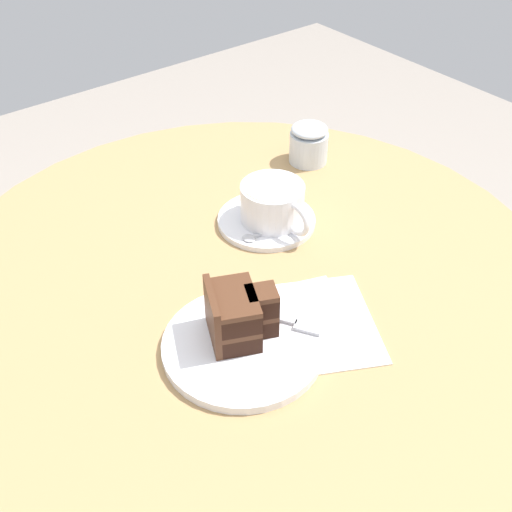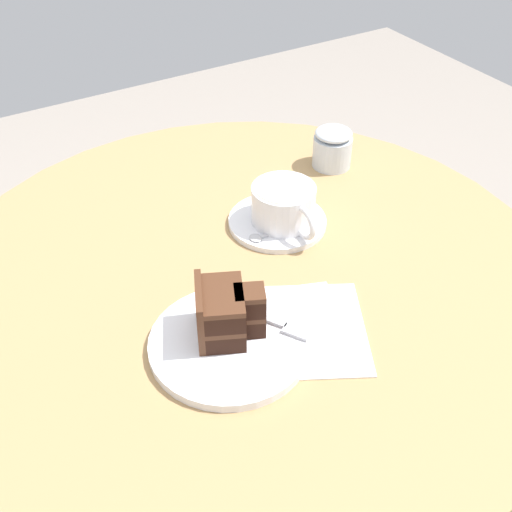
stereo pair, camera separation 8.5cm
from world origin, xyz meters
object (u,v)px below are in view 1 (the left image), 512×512
teaspoon (265,233)px  sugar_pot (309,143)px  napkin (303,325)px  coffee_cup (273,203)px  saucer (266,220)px  cake_plate (243,346)px  cake_slice (237,315)px  fork (282,319)px

teaspoon → sugar_pot: (-0.13, 0.20, 0.02)m
teaspoon → napkin: teaspoon is taller
coffee_cup → sugar_pot: sugar_pot is taller
saucer → sugar_pot: (-0.10, 0.17, 0.03)m
coffee_cup → teaspoon: coffee_cup is taller
coffee_cup → cake_plate: 0.26m
saucer → cake_plate: bearing=-45.1°
teaspoon → cake_slice: (0.14, -0.15, 0.03)m
teaspoon → sugar_pot: bearing=-136.1°
napkin → sugar_pot: 0.40m
fork → sugar_pot: sugar_pot is taller
saucer → coffee_cup: (0.01, 0.01, 0.03)m
saucer → fork: bearing=-33.9°
coffee_cup → napkin: 0.22m
cake_plate → sugar_pot: sugar_pot is taller
saucer → teaspoon: (0.03, -0.03, 0.01)m
coffee_cup → fork: coffee_cup is taller
saucer → napkin: 0.22m
saucer → coffee_cup: 0.04m
coffee_cup → saucer: bearing=-146.2°
cake_plate → napkin: (0.02, 0.08, -0.00)m
sugar_pot → napkin: bearing=-42.6°
teaspoon → napkin: size_ratio=0.43×
sugar_pot → saucer: bearing=-60.4°
coffee_cup → cake_slice: cake_slice is taller
teaspoon → napkin: 0.18m
saucer → coffee_cup: coffee_cup is taller
napkin → fork: bearing=-121.9°
cake_plate → sugar_pot: (-0.28, 0.35, 0.03)m
teaspoon → cake_plate: teaspoon is taller
napkin → sugar_pot: bearing=137.4°
cake_slice → napkin: 0.10m
saucer → teaspoon: 0.04m
cake_plate → cake_slice: size_ratio=2.04×
teaspoon → fork: 0.18m
cake_plate → napkin: 0.08m
napkin → cake_slice: bearing=-110.7°
cake_slice → fork: size_ratio=0.78×
cake_slice → fork: 0.07m
fork → napkin: 0.03m
cake_plate → teaspoon: bearing=134.4°
sugar_pot → cake_plate: bearing=-51.7°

